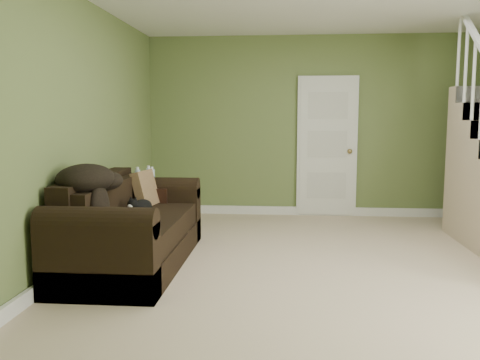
% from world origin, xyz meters
% --- Properties ---
extents(floor, '(5.00, 5.50, 0.01)m').
position_xyz_m(floor, '(0.00, 0.00, 0.00)').
color(floor, '#C8B290').
rests_on(floor, ground).
extents(wall_back, '(5.00, 0.04, 2.60)m').
position_xyz_m(wall_back, '(0.00, 2.75, 1.30)').
color(wall_back, olive).
rests_on(wall_back, floor).
extents(wall_front, '(5.00, 0.04, 2.60)m').
position_xyz_m(wall_front, '(0.00, -2.75, 1.30)').
color(wall_front, olive).
rests_on(wall_front, floor).
extents(wall_left, '(0.04, 5.50, 2.60)m').
position_xyz_m(wall_left, '(-2.50, 0.00, 1.30)').
color(wall_left, olive).
rests_on(wall_left, floor).
extents(baseboard_back, '(5.00, 0.04, 0.12)m').
position_xyz_m(baseboard_back, '(0.00, 2.72, 0.06)').
color(baseboard_back, white).
rests_on(baseboard_back, floor).
extents(baseboard_left, '(0.04, 5.50, 0.12)m').
position_xyz_m(baseboard_left, '(-2.47, 0.00, 0.06)').
color(baseboard_left, white).
rests_on(baseboard_left, floor).
extents(door, '(0.86, 0.12, 2.02)m').
position_xyz_m(door, '(0.10, 2.71, 1.01)').
color(door, white).
rests_on(door, floor).
extents(sofa, '(0.95, 2.20, 0.87)m').
position_xyz_m(sofa, '(-2.02, 0.03, 0.33)').
color(sofa, black).
rests_on(sofa, floor).
extents(side_table, '(0.59, 0.59, 0.86)m').
position_xyz_m(side_table, '(-2.12, 1.06, 0.32)').
color(side_table, black).
rests_on(side_table, floor).
extents(cat, '(0.24, 0.43, 0.20)m').
position_xyz_m(cat, '(-1.93, 0.16, 0.55)').
color(cat, black).
rests_on(cat, sofa).
extents(banana, '(0.11, 0.19, 0.05)m').
position_xyz_m(banana, '(-1.92, -0.45, 0.50)').
color(banana, gold).
rests_on(banana, sofa).
extents(throw_pillow, '(0.24, 0.41, 0.40)m').
position_xyz_m(throw_pillow, '(-2.03, 0.67, 0.66)').
color(throw_pillow, '#4D341F').
rests_on(throw_pillow, sofa).
extents(throw_blanket, '(0.59, 0.71, 0.26)m').
position_xyz_m(throw_blanket, '(-2.25, -0.43, 0.90)').
color(throw_blanket, black).
rests_on(throw_blanket, sofa).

